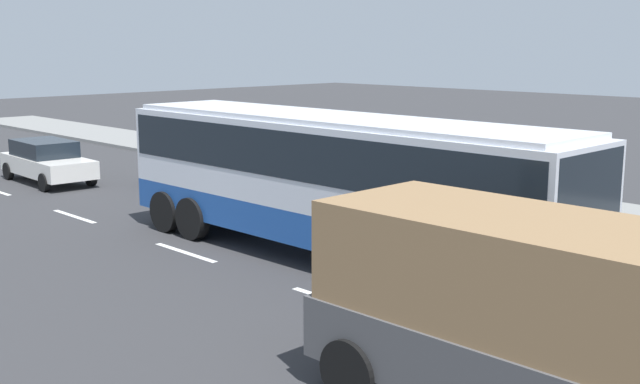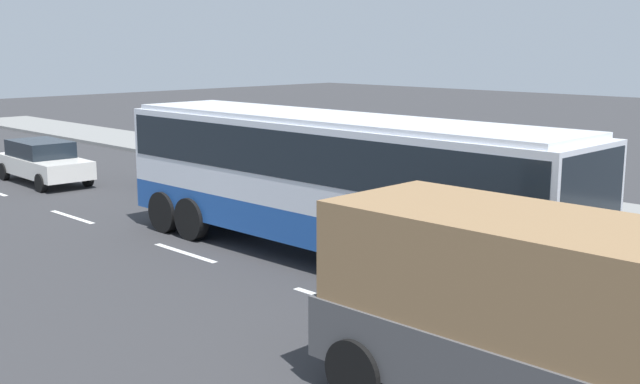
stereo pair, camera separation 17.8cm
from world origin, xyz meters
TOP-DOWN VIEW (x-y plane):
  - ground_plane at (0.00, 0.00)m, footprint 120.00×120.00m
  - sidewalk_curb at (0.00, 8.21)m, footprint 80.00×4.00m
  - lane_centreline at (-1.30, -2.55)m, footprint 29.09×0.16m
  - coach_bus at (-0.67, -0.39)m, footprint 12.51×2.84m
  - cargo_truck at (7.97, -4.36)m, footprint 8.47×2.66m
  - car_blue_saloon at (-10.54, 2.89)m, footprint 4.59×2.03m
  - car_white_minivan at (-15.15, -0.49)m, footprint 4.64×2.04m
  - pedestrian_near_curb at (0.21, 7.93)m, footprint 0.32×0.32m
  - pedestrian_at_crossing at (-5.36, 7.14)m, footprint 0.32×0.32m

SIDE VIEW (x-z plane):
  - ground_plane at x=0.00m, z-range 0.00..0.00m
  - lane_centreline at x=-1.30m, z-range 0.00..0.01m
  - sidewalk_curb at x=0.00m, z-range 0.00..0.15m
  - car_blue_saloon at x=-10.54m, z-range 0.05..1.47m
  - car_white_minivan at x=-15.15m, z-range 0.04..1.57m
  - pedestrian_at_crossing at x=-5.36m, z-range 0.28..2.00m
  - pedestrian_near_curb at x=0.21m, z-range 0.29..2.07m
  - cargo_truck at x=7.97m, z-range 0.14..2.94m
  - coach_bus at x=-0.67m, z-range 0.41..3.76m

